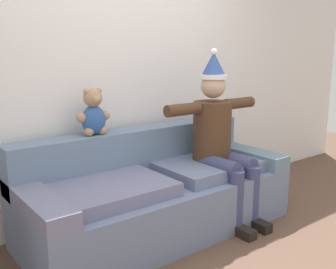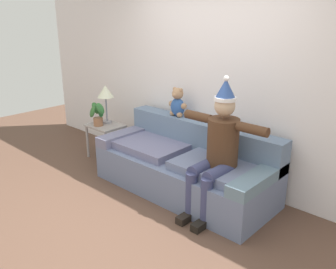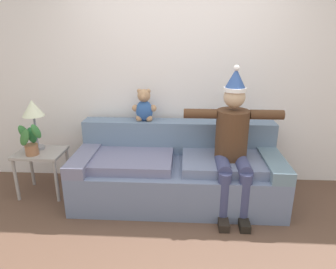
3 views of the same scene
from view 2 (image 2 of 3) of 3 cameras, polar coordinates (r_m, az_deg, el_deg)
The scene contains 8 objects.
ground_plane at distance 3.96m, azimuth -6.85°, elevation -13.62°, with size 10.00×10.00×0.00m, color brown.
back_wall at distance 4.55m, azimuth 7.55°, elevation 9.03°, with size 7.00×0.10×2.70m, color white.
couch at distance 4.43m, azimuth 2.86°, elevation -5.04°, with size 2.25×0.94×0.82m.
person_seated at distance 3.83m, azimuth 7.93°, elevation -2.00°, with size 1.02×0.77×1.51m.
teddy_bear at distance 4.68m, azimuth 1.52°, elevation 4.99°, with size 0.29×0.17×0.38m.
side_table at distance 5.45m, azimuth -9.92°, elevation 0.65°, with size 0.52×0.42×0.53m.
table_lamp at distance 5.41m, azimuth -9.93°, elevation 6.49°, with size 0.24×0.24×0.58m.
potted_plant at distance 5.36m, azimuth -11.15°, elevation 3.22°, with size 0.28×0.25×0.38m.
Camera 2 is at (2.58, -2.12, 2.12)m, focal length 38.22 mm.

